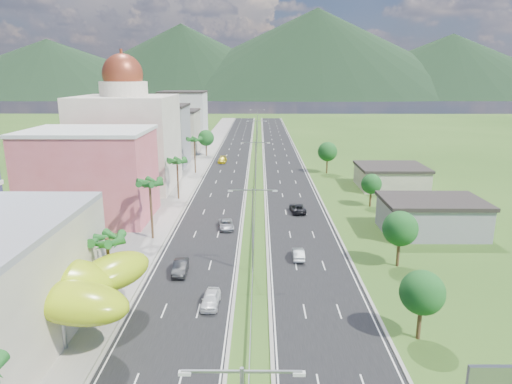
{
  "coord_description": "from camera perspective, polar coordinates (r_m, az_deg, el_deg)",
  "views": [
    {
      "loc": [
        0.81,
        -43.78,
        24.47
      ],
      "look_at": [
        0.31,
        23.73,
        7.0
      ],
      "focal_mm": 32.0,
      "sensor_mm": 36.0,
      "label": 1
    }
  ],
  "objects": [
    {
      "name": "car_yellow_far_left",
      "position": [
        130.49,
        -4.23,
        4.03
      ],
      "size": [
        2.42,
        5.52,
        1.58
      ],
      "primitive_type": "imported",
      "rotation": [
        0.0,
        0.0,
        -0.04
      ],
      "color": "gold",
      "rests_on": "road_left"
    },
    {
      "name": "midrise_beige",
      "position": [
        149.5,
        -10.39,
        7.37
      ],
      "size": [
        16.0,
        15.0,
        13.0
      ],
      "primitive_type": "cube",
      "color": "#A59B88",
      "rests_on": "ground"
    },
    {
      "name": "streetlight_median_b",
      "position": [
        56.63,
        -0.42,
        -3.73
      ],
      "size": [
        6.04,
        0.25,
        11.0
      ],
      "color": "gray",
      "rests_on": "ground"
    },
    {
      "name": "midrise_grey",
      "position": [
        127.93,
        -12.22,
        6.79
      ],
      "size": [
        16.0,
        15.0,
        16.0
      ],
      "primitive_type": "cube",
      "color": "gray",
      "rests_on": "ground"
    },
    {
      "name": "median_guardrail",
      "position": [
        118.21,
        0.02,
        2.87
      ],
      "size": [
        0.1,
        216.06,
        0.76
      ],
      "color": "gray",
      "rests_on": "ground"
    },
    {
      "name": "pink_shophouse",
      "position": [
        82.83,
        -19.95,
        1.8
      ],
      "size": [
        20.0,
        15.0,
        15.0
      ],
      "primitive_type": "cube",
      "color": "#D2565F",
      "rests_on": "ground"
    },
    {
      "name": "leafy_tree_lfar",
      "position": [
        141.01,
        -6.27,
        6.72
      ],
      "size": [
        4.9,
        4.9,
        8.05
      ],
      "color": "#47301C",
      "rests_on": "ground"
    },
    {
      "name": "mountain_ridge",
      "position": [
        497.92,
        7.4,
        11.57
      ],
      "size": [
        860.0,
        140.0,
        90.0
      ],
      "primitive_type": null,
      "color": "black",
      "rests_on": "ground"
    },
    {
      "name": "leafy_tree_rb",
      "position": [
        61.76,
        17.58,
        -4.4
      ],
      "size": [
        4.55,
        4.55,
        7.47
      ],
      "color": "#47301C",
      "rests_on": "ground"
    },
    {
      "name": "streetlight_median_e",
      "position": [
        184.64,
        0.17,
        9.0
      ],
      "size": [
        6.04,
        0.25,
        11.0
      ],
      "color": "gray",
      "rests_on": "ground"
    },
    {
      "name": "leafy_tree_rd",
      "position": [
        116.61,
        8.93,
        5.01
      ],
      "size": [
        4.9,
        4.9,
        8.05
      ],
      "color": "#47301C",
      "rests_on": "ground"
    },
    {
      "name": "leafy_tree_ra",
      "position": [
        46.07,
        20.06,
        -11.75
      ],
      "size": [
        4.2,
        4.2,
        6.9
      ],
      "color": "#47301C",
      "rests_on": "ground"
    },
    {
      "name": "streetlight_median_c",
      "position": [
        95.45,
        -0.07,
        3.81
      ],
      "size": [
        6.04,
        0.25,
        11.0
      ],
      "color": "gray",
      "rests_on": "ground"
    },
    {
      "name": "lime_canopy",
      "position": [
        48.94,
        -25.23,
        -10.42
      ],
      "size": [
        18.0,
        15.0,
        7.4
      ],
      "color": "#9EBC12",
      "rests_on": "ground"
    },
    {
      "name": "car_dark_left",
      "position": [
        59.14,
        -9.44,
        -9.25
      ],
      "size": [
        1.89,
        4.94,
        1.61
      ],
      "primitive_type": "imported",
      "rotation": [
        0.0,
        0.0,
        0.04
      ],
      "color": "black",
      "rests_on": "road_left"
    },
    {
      "name": "domed_building",
      "position": [
        103.73,
        -15.82,
        6.7
      ],
      "size": [
        20.0,
        20.0,
        28.7
      ],
      "color": "beige",
      "rests_on": "ground"
    },
    {
      "name": "midrise_white",
      "position": [
        171.76,
        -9.01,
        9.16
      ],
      "size": [
        16.0,
        15.0,
        18.0
      ],
      "primitive_type": "cube",
      "color": "silver",
      "rests_on": "ground"
    },
    {
      "name": "leafy_tree_rc",
      "position": [
        88.73,
        14.23,
        0.96
      ],
      "size": [
        3.85,
        3.85,
        6.33
      ],
      "color": "#47301C",
      "rests_on": "ground"
    },
    {
      "name": "road_left",
      "position": [
        136.25,
        -3.09,
        4.15
      ],
      "size": [
        11.0,
        260.0,
        0.04
      ],
      "primitive_type": "cube",
      "color": "black",
      "rests_on": "ground"
    },
    {
      "name": "car_silver_right",
      "position": [
        62.93,
        5.31,
        -7.7
      ],
      "size": [
        1.55,
        4.34,
        1.43
      ],
      "primitive_type": "imported",
      "rotation": [
        0.0,
        0.0,
        3.13
      ],
      "color": "#96999D",
      "rests_on": "road_right"
    },
    {
      "name": "streetlight_median_d",
      "position": [
        139.91,
        0.09,
        7.23
      ],
      "size": [
        6.04,
        0.25,
        11.0
      ],
      "color": "gray",
      "rests_on": "ground"
    },
    {
      "name": "palm_tree_b",
      "position": [
        51.63,
        -18.13,
        -5.95
      ],
      "size": [
        3.6,
        3.6,
        8.1
      ],
      "color": "#47301C",
      "rests_on": "ground"
    },
    {
      "name": "shed_near",
      "position": [
        77.16,
        21.07,
        -3.04
      ],
      "size": [
        15.0,
        10.0,
        5.0
      ],
      "primitive_type": "cube",
      "color": "gray",
      "rests_on": "ground"
    },
    {
      "name": "road_right",
      "position": [
        136.16,
        3.24,
        4.14
      ],
      "size": [
        11.0,
        260.0,
        0.04
      ],
      "primitive_type": "cube",
      "color": "black",
      "rests_on": "ground"
    },
    {
      "name": "shed_far",
      "position": [
        105.38,
        16.5,
        1.7
      ],
      "size": [
        14.0,
        12.0,
        4.4
      ],
      "primitive_type": "cube",
      "color": "#A59B88",
      "rests_on": "ground"
    },
    {
      "name": "palm_tree_e",
      "position": [
        116.08,
        -7.71,
        6.37
      ],
      "size": [
        3.6,
        3.6,
        9.4
      ],
      "color": "#47301C",
      "rests_on": "ground"
    },
    {
      "name": "car_silver_mid_left",
      "position": [
        74.6,
        -3.77,
        -4.08
      ],
      "size": [
        3.03,
        5.29,
        1.39
      ],
      "primitive_type": "imported",
      "rotation": [
        0.0,
        0.0,
        0.15
      ],
      "color": "#93969A",
      "rests_on": "road_left"
    },
    {
      "name": "palm_tree_c",
      "position": [
        69.63,
        -13.14,
        0.86
      ],
      "size": [
        3.6,
        3.6,
        9.6
      ],
      "color": "#47301C",
      "rests_on": "ground"
    },
    {
      "name": "car_dark_far_right",
      "position": [
        83.52,
        5.22,
        -2.03
      ],
      "size": [
        2.95,
        5.59,
        1.5
      ],
      "primitive_type": "imported",
      "rotation": [
        0.0,
        0.0,
        3.23
      ],
      "color": "black",
      "rests_on": "road_right"
    },
    {
      "name": "car_white_near_left",
      "position": [
        51.1,
        -5.68,
        -13.15
      ],
      "size": [
        2.03,
        4.62,
        1.55
      ],
      "primitive_type": "imported",
      "rotation": [
        0.0,
        0.0,
        -0.04
      ],
      "color": "white",
      "rests_on": "road_left"
    },
    {
      "name": "ground",
      "position": [
        50.16,
        -0.58,
        -14.69
      ],
      "size": [
        500.0,
        500.0,
        0.0
      ],
      "primitive_type": "plane",
      "color": "#2D5119",
      "rests_on": "ground"
    },
    {
      "name": "sidewalk_left",
      "position": [
        137.15,
        -7.07,
        4.15
      ],
      "size": [
        7.0,
        260.0,
        0.12
      ],
      "primitive_type": "cube",
      "color": "gray",
      "rests_on": "ground"
    },
    {
      "name": "palm_tree_d",
      "position": [
        91.84,
        -9.84,
        3.67
      ],
      "size": [
        3.6,
        3.6,
        8.6
      ],
      "color": "#47301C",
      "rests_on": "ground"
    }
  ]
}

